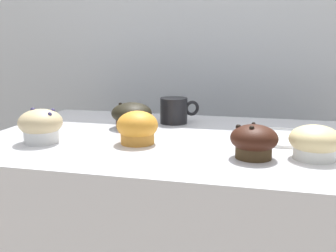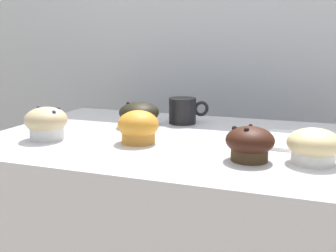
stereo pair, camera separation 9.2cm
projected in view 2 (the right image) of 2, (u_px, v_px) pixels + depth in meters
name	position (u px, v px, depth m)	size (l,w,h in m)	color
wall_back	(230.00, 114.00, 1.56)	(3.20, 0.10, 1.80)	#B2B7BC
muffin_front_center	(314.00, 146.00, 0.78)	(0.11, 0.11, 0.07)	white
muffin_back_left	(46.00, 123.00, 0.98)	(0.11, 0.11, 0.08)	silver
muffin_back_right	(139.00, 115.00, 1.12)	(0.11, 0.11, 0.07)	#381B12
muffin_front_left	(138.00, 127.00, 0.94)	(0.10, 0.10, 0.08)	#CA8431
muffin_front_right	(250.00, 143.00, 0.80)	(0.10, 0.10, 0.07)	#3F2D19
coffee_cup	(183.00, 110.00, 1.17)	(0.11, 0.09, 0.08)	black
serving_plate	(287.00, 140.00, 0.96)	(0.20, 0.20, 0.01)	white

